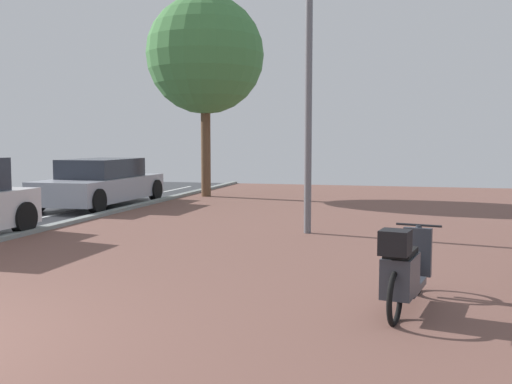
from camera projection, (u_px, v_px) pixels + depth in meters
The scene contains 4 objects.
scooter_near at pixel (404, 271), 6.11m from camera, with size 0.66×1.82×0.96m.
parked_car_far at pixel (102, 183), 16.20m from camera, with size 1.88×4.46×1.29m.
lamp_post at pixel (309, 79), 11.13m from camera, with size 0.20×0.52×5.28m.
street_tree at pixel (205, 55), 18.50m from camera, with size 3.72×3.72×6.36m.
Camera 1 is at (4.67, -3.59, 1.80)m, focal length 41.08 mm.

